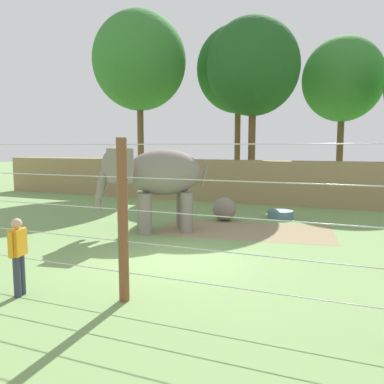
{
  "coord_description": "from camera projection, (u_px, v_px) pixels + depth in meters",
  "views": [
    {
      "loc": [
        4.39,
        -9.78,
        3.17
      ],
      "look_at": [
        -1.34,
        4.17,
        1.4
      ],
      "focal_mm": 36.83,
      "sensor_mm": 36.0,
      "label": 1
    }
  ],
  "objects": [
    {
      "name": "embankment_wall",
      "position": [
        268.0,
        182.0,
        22.01
      ],
      "size": [
        36.0,
        1.8,
        2.35
      ],
      "primitive_type": "cube",
      "color": "#997F56",
      "rests_on": "ground"
    },
    {
      "name": "tree_left_of_centre",
      "position": [
        139.0,
        61.0,
        27.01
      ],
      "size": [
        6.38,
        6.38,
        12.32
      ],
      "color": "brown",
      "rests_on": "ground"
    },
    {
      "name": "enrichment_ball",
      "position": [
        224.0,
        209.0,
        16.75
      ],
      "size": [
        1.0,
        1.0,
        1.0
      ],
      "primitive_type": "sphere",
      "color": "gray",
      "rests_on": "ground"
    },
    {
      "name": "ground_plane",
      "position": [
        180.0,
        260.0,
        11.01
      ],
      "size": [
        120.0,
        120.0,
        0.0
      ],
      "primitive_type": "plane",
      "color": "#759956"
    },
    {
      "name": "zookeeper",
      "position": [
        18.0,
        253.0,
        8.27
      ],
      "size": [
        0.29,
        0.58,
        1.67
      ],
      "color": "#33384C",
      "rests_on": "ground"
    },
    {
      "name": "tree_far_left",
      "position": [
        253.0,
        67.0,
        23.7
      ],
      "size": [
        5.59,
        5.59,
        10.86
      ],
      "color": "brown",
      "rests_on": "ground"
    },
    {
      "name": "water_tub",
      "position": [
        280.0,
        214.0,
        17.25
      ],
      "size": [
        1.1,
        1.1,
        0.35
      ],
      "color": "slate",
      "rests_on": "ground"
    },
    {
      "name": "tree_far_right",
      "position": [
        238.0,
        69.0,
        29.31
      ],
      "size": [
        6.2,
        6.2,
        12.12
      ],
      "color": "brown",
      "rests_on": "ground"
    },
    {
      "name": "elephant",
      "position": [
        156.0,
        176.0,
        14.44
      ],
      "size": [
        3.74,
        3.15,
        3.11
      ],
      "color": "gray",
      "rests_on": "ground"
    },
    {
      "name": "cable_fence",
      "position": [
        119.0,
        220.0,
        7.95
      ],
      "size": [
        11.25,
        0.21,
        3.33
      ],
      "color": "brown",
      "rests_on": "ground"
    },
    {
      "name": "tree_right_of_centre",
      "position": [
        343.0,
        80.0,
        26.39
      ],
      "size": [
        5.35,
        5.35,
        10.42
      ],
      "color": "brown",
      "rests_on": "ground"
    },
    {
      "name": "dirt_patch",
      "position": [
        245.0,
        230.0,
        14.85
      ],
      "size": [
        6.83,
        4.16,
        0.01
      ],
      "primitive_type": "cube",
      "rotation": [
        0.0,
        0.0,
        0.14
      ],
      "color": "#937F5B",
      "rests_on": "ground"
    }
  ]
}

